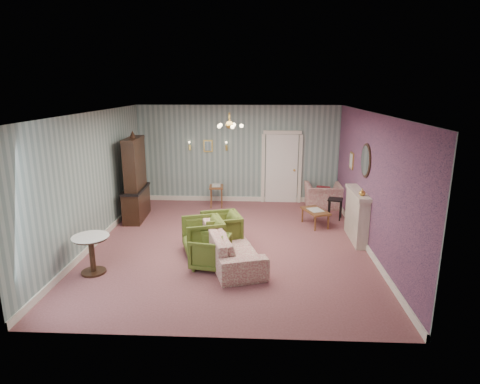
# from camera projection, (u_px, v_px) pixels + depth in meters

# --- Properties ---
(floor) EXTENTS (7.00, 7.00, 0.00)m
(floor) POSITION_uv_depth(u_px,v_px,m) (230.00, 244.00, 9.07)
(floor) COLOR #894F53
(floor) RESTS_ON ground
(ceiling) EXTENTS (7.00, 7.00, 0.00)m
(ceiling) POSITION_uv_depth(u_px,v_px,m) (229.00, 113.00, 8.34)
(ceiling) COLOR white
(ceiling) RESTS_ON ground
(wall_back) EXTENTS (6.00, 0.00, 6.00)m
(wall_back) POSITION_uv_depth(u_px,v_px,m) (238.00, 154.00, 12.09)
(wall_back) COLOR slate
(wall_back) RESTS_ON ground
(wall_front) EXTENTS (6.00, 0.00, 6.00)m
(wall_front) POSITION_uv_depth(u_px,v_px,m) (211.00, 241.00, 5.32)
(wall_front) COLOR slate
(wall_front) RESTS_ON ground
(wall_left) EXTENTS (0.00, 7.00, 7.00)m
(wall_left) POSITION_uv_depth(u_px,v_px,m) (93.00, 179.00, 8.84)
(wall_left) COLOR slate
(wall_left) RESTS_ON ground
(wall_right) EXTENTS (0.00, 7.00, 7.00)m
(wall_right) POSITION_uv_depth(u_px,v_px,m) (371.00, 182.00, 8.57)
(wall_right) COLOR slate
(wall_right) RESTS_ON ground
(wall_right_floral) EXTENTS (0.00, 7.00, 7.00)m
(wall_right_floral) POSITION_uv_depth(u_px,v_px,m) (370.00, 182.00, 8.57)
(wall_right_floral) COLOR #AE5775
(wall_right_floral) RESTS_ON ground
(door) EXTENTS (1.12, 0.12, 2.16)m
(door) POSITION_uv_depth(u_px,v_px,m) (282.00, 167.00, 12.08)
(door) COLOR white
(door) RESTS_ON floor
(olive_chair_a) EXTENTS (0.76, 0.80, 0.71)m
(olive_chair_a) POSITION_uv_depth(u_px,v_px,m) (210.00, 250.00, 7.81)
(olive_chair_a) COLOR #536322
(olive_chair_a) RESTS_ON floor
(olive_chair_b) EXTENTS (0.96, 0.99, 0.82)m
(olive_chair_b) POSITION_uv_depth(u_px,v_px,m) (203.00, 234.00, 8.51)
(olive_chair_b) COLOR #536322
(olive_chair_b) RESTS_ON floor
(olive_chair_c) EXTENTS (0.96, 0.99, 0.82)m
(olive_chair_c) POSITION_uv_depth(u_px,v_px,m) (221.00, 228.00, 8.85)
(olive_chair_c) COLOR #536322
(olive_chair_c) RESTS_ON floor
(sofa_chintz) EXTENTS (1.30, 2.36, 0.89)m
(sofa_chintz) POSITION_uv_depth(u_px,v_px,m) (231.00, 240.00, 8.11)
(sofa_chintz) COLOR #9A3E48
(sofa_chintz) RESTS_ON floor
(wingback_chair) EXTENTS (1.07, 0.70, 0.93)m
(wingback_chair) POSITION_uv_depth(u_px,v_px,m) (324.00, 192.00, 11.67)
(wingback_chair) COLOR #9A3E48
(wingback_chair) RESTS_ON floor
(dresser) EXTENTS (0.55, 1.40, 2.29)m
(dresser) POSITION_uv_depth(u_px,v_px,m) (135.00, 177.00, 10.53)
(dresser) COLOR black
(dresser) RESTS_ON floor
(fireplace) EXTENTS (0.30, 1.40, 1.16)m
(fireplace) POSITION_uv_depth(u_px,v_px,m) (357.00, 215.00, 9.18)
(fireplace) COLOR beige
(fireplace) RESTS_ON floor
(mantel_vase) EXTENTS (0.15, 0.15, 0.15)m
(mantel_vase) POSITION_uv_depth(u_px,v_px,m) (362.00, 192.00, 8.63)
(mantel_vase) COLOR gold
(mantel_vase) RESTS_ON fireplace
(oval_mirror) EXTENTS (0.04, 0.76, 0.84)m
(oval_mirror) POSITION_uv_depth(u_px,v_px,m) (366.00, 161.00, 8.85)
(oval_mirror) COLOR white
(oval_mirror) RESTS_ON wall_right
(framed_print) EXTENTS (0.04, 0.34, 0.42)m
(framed_print) POSITION_uv_depth(u_px,v_px,m) (352.00, 161.00, 10.22)
(framed_print) COLOR gold
(framed_print) RESTS_ON wall_right
(coffee_table) EXTENTS (0.71, 0.92, 0.42)m
(coffee_table) POSITION_uv_depth(u_px,v_px,m) (315.00, 218.00, 10.20)
(coffee_table) COLOR brown
(coffee_table) RESTS_ON floor
(side_table_black) EXTENTS (0.46, 0.46, 0.56)m
(side_table_black) POSITION_uv_depth(u_px,v_px,m) (335.00, 209.00, 10.70)
(side_table_black) COLOR black
(side_table_black) RESTS_ON floor
(pedestal_table) EXTENTS (0.75, 0.75, 0.75)m
(pedestal_table) POSITION_uv_depth(u_px,v_px,m) (92.00, 255.00, 7.57)
(pedestal_table) COLOR black
(pedestal_table) RESTS_ON floor
(nesting_table) EXTENTS (0.44, 0.54, 0.66)m
(nesting_table) POSITION_uv_depth(u_px,v_px,m) (216.00, 195.00, 11.83)
(nesting_table) COLOR brown
(nesting_table) RESTS_ON floor
(gilt_mirror_back) EXTENTS (0.28, 0.06, 0.36)m
(gilt_mirror_back) POSITION_uv_depth(u_px,v_px,m) (208.00, 146.00, 12.02)
(gilt_mirror_back) COLOR gold
(gilt_mirror_back) RESTS_ON wall_back
(sconce_left) EXTENTS (0.16, 0.12, 0.30)m
(sconce_left) POSITION_uv_depth(u_px,v_px,m) (190.00, 146.00, 12.03)
(sconce_left) COLOR gold
(sconce_left) RESTS_ON wall_back
(sconce_right) EXTENTS (0.16, 0.12, 0.30)m
(sconce_right) POSITION_uv_depth(u_px,v_px,m) (226.00, 146.00, 11.98)
(sconce_right) COLOR gold
(sconce_right) RESTS_ON wall_back
(chandelier) EXTENTS (0.56, 0.56, 0.36)m
(chandelier) POSITION_uv_depth(u_px,v_px,m) (230.00, 126.00, 8.40)
(chandelier) COLOR gold
(chandelier) RESTS_ON ceiling
(burgundy_cushion) EXTENTS (0.41, 0.28, 0.39)m
(burgundy_cushion) POSITION_uv_depth(u_px,v_px,m) (323.00, 193.00, 11.52)
(burgundy_cushion) COLOR maroon
(burgundy_cushion) RESTS_ON wingback_chair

